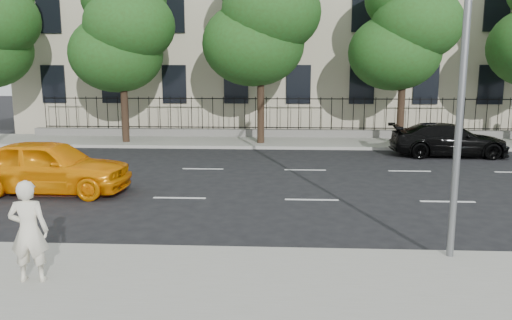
# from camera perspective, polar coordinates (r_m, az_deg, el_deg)

# --- Properties ---
(ground) EXTENTS (120.00, 120.00, 0.00)m
(ground) POSITION_cam_1_polar(r_m,az_deg,el_deg) (12.67, 7.02, -7.45)
(ground) COLOR black
(ground) RESTS_ON ground
(near_sidewalk) EXTENTS (60.00, 4.00, 0.15)m
(near_sidewalk) POSITION_cam_1_polar(r_m,az_deg,el_deg) (8.93, 8.81, -14.82)
(near_sidewalk) COLOR gray
(near_sidewalk) RESTS_ON ground
(far_sidewalk) EXTENTS (60.00, 4.00, 0.15)m
(far_sidewalk) POSITION_cam_1_polar(r_m,az_deg,el_deg) (26.33, 4.98, 2.04)
(far_sidewalk) COLOR gray
(far_sidewalk) RESTS_ON ground
(lane_markings) EXTENTS (49.60, 4.62, 0.01)m
(lane_markings) POSITION_cam_1_polar(r_m,az_deg,el_deg) (17.25, 5.96, -2.61)
(lane_markings) COLOR silver
(lane_markings) RESTS_ON ground
(iron_fence) EXTENTS (30.00, 0.50, 2.20)m
(iron_fence) POSITION_cam_1_polar(r_m,az_deg,el_deg) (27.94, 4.88, 3.70)
(iron_fence) COLOR slate
(iron_fence) RESTS_ON far_sidewalk
(street_light) EXTENTS (0.25, 3.32, 8.05)m
(street_light) POSITION_cam_1_polar(r_m,az_deg,el_deg) (10.90, 22.13, 16.43)
(street_light) COLOR slate
(street_light) RESTS_ON near_sidewalk
(tree_b) EXTENTS (5.53, 5.12, 8.97)m
(tree_b) POSITION_cam_1_polar(r_m,az_deg,el_deg) (26.73, -14.99, 14.25)
(tree_b) COLOR #382619
(tree_b) RESTS_ON far_sidewalk
(tree_c) EXTENTS (5.89, 5.50, 9.80)m
(tree_c) POSITION_cam_1_polar(r_m,az_deg,el_deg) (25.55, 0.67, 16.07)
(tree_c) COLOR #382619
(tree_c) RESTS_ON far_sidewalk
(tree_d) EXTENTS (5.34, 4.94, 8.84)m
(tree_d) POSITION_cam_1_polar(r_m,az_deg,el_deg) (26.16, 16.68, 14.25)
(tree_d) COLOR #382619
(tree_d) RESTS_ON far_sidewalk
(yellow_taxi) EXTENTS (5.08, 2.15, 1.71)m
(yellow_taxi) POSITION_cam_1_polar(r_m,az_deg,el_deg) (16.93, -22.59, -0.67)
(yellow_taxi) COLOR #FF9307
(yellow_taxi) RESTS_ON ground
(black_sedan) EXTENTS (5.14, 2.15, 1.49)m
(black_sedan) POSITION_cam_1_polar(r_m,az_deg,el_deg) (23.96, 21.16, 2.17)
(black_sedan) COLOR black
(black_sedan) RESTS_ON ground
(woman_near) EXTENTS (0.72, 0.53, 1.83)m
(woman_near) POSITION_cam_1_polar(r_m,az_deg,el_deg) (9.65, -24.54, -7.41)
(woman_near) COLOR #ECE4CB
(woman_near) RESTS_ON near_sidewalk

